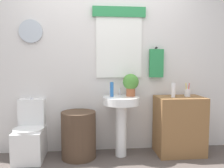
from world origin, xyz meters
TOP-DOWN VIEW (x-y plane):
  - back_wall at (0.00, 1.15)m, footprint 4.40×0.18m
  - toilet at (-0.99, 0.89)m, footprint 0.38×0.51m
  - laundry_hamper at (-0.36, 0.85)m, footprint 0.46×0.46m
  - pedestal_sink at (0.21, 0.85)m, footprint 0.49×0.49m
  - faucet at (0.21, 0.97)m, footprint 0.03×0.03m
  - wooden_cabinet at (1.02, 0.85)m, footprint 0.64×0.44m
  - soap_bottle at (0.09, 0.90)m, footprint 0.05×0.05m
  - potted_plant at (0.35, 0.91)m, footprint 0.22×0.22m
  - lotion_bottle at (0.91, 0.81)m, footprint 0.05×0.05m
  - toothbrush_cup at (1.13, 0.87)m, footprint 0.08×0.08m

SIDE VIEW (x-z plane):
  - toilet at x=-0.99m, z-range -0.10..0.70m
  - laundry_hamper at x=-0.36m, z-range 0.00..0.62m
  - wooden_cabinet at x=1.02m, z-range 0.00..0.80m
  - pedestal_sink at x=0.21m, z-range 0.19..1.00m
  - toothbrush_cup at x=1.13m, z-range 0.76..0.94m
  - faucet at x=0.21m, z-range 0.81..0.91m
  - lotion_bottle at x=0.91m, z-range 0.80..1.00m
  - soap_bottle at x=0.09m, z-range 0.81..1.00m
  - potted_plant at x=0.35m, z-range 0.83..1.14m
  - back_wall at x=0.00m, z-range 0.01..2.61m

